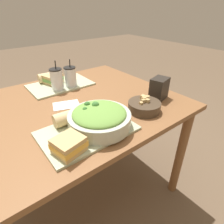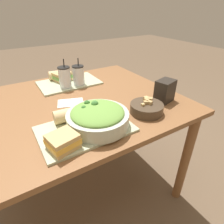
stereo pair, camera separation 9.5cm
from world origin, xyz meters
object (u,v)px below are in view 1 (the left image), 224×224
drink_cup_red (71,77)px  chip_bag (159,89)px  sandwich_far (53,79)px  drink_cup_dark (57,80)px  salad_bowl (99,118)px  baguette_far (49,77)px  soup_bowl (144,106)px  sandwich_near (69,145)px  baguette_near (69,117)px  napkin_folded (66,105)px

drink_cup_red → chip_bag: 0.61m
sandwich_far → drink_cup_dark: size_ratio=0.74×
sandwich_far → chip_bag: bearing=-73.0°
chip_bag → drink_cup_red: bearing=110.6°
salad_bowl → baguette_far: size_ratio=1.93×
soup_bowl → sandwich_near: bearing=-173.4°
baguette_near → chip_bag: bearing=-93.6°
baguette_far → napkin_folded: 0.41m
sandwich_far → baguette_near: bearing=-122.0°
soup_bowl → drink_cup_dark: size_ratio=0.92×
drink_cup_dark → drink_cup_red: drink_cup_dark is taller
drink_cup_red → sandwich_near: bearing=-118.1°
baguette_near → napkin_folded: bearing=-17.1°
salad_bowl → napkin_folded: salad_bowl is taller
baguette_near → napkin_folded: baguette_near is taller
salad_bowl → sandwich_near: salad_bowl is taller
drink_cup_red → napkin_folded: 0.28m
salad_bowl → chip_bag: chip_bag is taller
salad_bowl → sandwich_far: size_ratio=2.03×
napkin_folded → baguette_near: bearing=-110.7°
salad_bowl → drink_cup_red: size_ratio=1.57×
baguette_far → chip_bag: bearing=-142.1°
sandwich_far → napkin_folded: size_ratio=0.82×
sandwich_far → drink_cup_red: (0.08, -0.13, 0.03)m
baguette_far → drink_cup_red: size_ratio=0.82×
baguette_far → napkin_folded: bearing=176.1°
sandwich_near → drink_cup_red: 0.69m
baguette_near → drink_cup_dark: drink_cup_dark is taller
baguette_near → chip_bag: size_ratio=1.15×
baguette_far → drink_cup_dark: size_ratio=0.78×
drink_cup_dark → chip_bag: bearing=-48.0°
drink_cup_red → drink_cup_dark: bearing=-180.0°
baguette_near → chip_bag: 0.58m
sandwich_near → baguette_far: bearing=60.9°
chip_bag → napkin_folded: chip_bag is taller
soup_bowl → drink_cup_dark: (-0.26, 0.55, 0.05)m
sandwich_near → soup_bowl: bearing=-5.7°
soup_bowl → baguette_near: bearing=162.1°
soup_bowl → drink_cup_dark: 0.62m
baguette_near → drink_cup_red: size_ratio=0.81×
sandwich_near → baguette_far: size_ratio=0.88×
baguette_near → baguette_far: bearing=-9.5°
drink_cup_red → napkin_folded: bearing=-124.2°
baguette_near → drink_cup_red: bearing=-24.7°
soup_bowl → baguette_near: size_ratio=1.18×
soup_bowl → chip_bag: size_ratio=1.36×
baguette_far → salad_bowl: bearing=-178.1°
sandwich_near → drink_cup_dark: size_ratio=0.69×
baguette_far → drink_cup_dark: (-0.01, -0.18, 0.03)m
sandwich_far → napkin_folded: sandwich_far is taller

